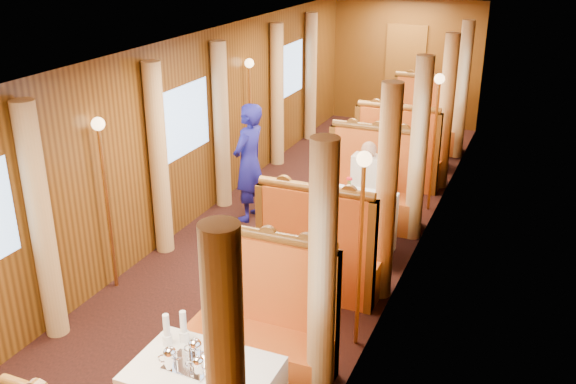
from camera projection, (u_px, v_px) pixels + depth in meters
The scene contains 42 objects.
floor at pixel (291, 242), 8.20m from camera, with size 3.00×12.00×0.01m, color black, non-canonical shape.
ceiling at pixel (292, 45), 7.25m from camera, with size 3.00×12.00×0.01m, color silver, non-canonical shape.
wall_far at pixel (406, 63), 12.85m from camera, with size 3.00×2.50×0.01m, color brown, non-canonical shape.
wall_left at pixel (184, 135), 8.26m from camera, with size 12.00×2.50×0.01m, color brown, non-canonical shape.
wall_right at pixel (415, 166), 7.19m from camera, with size 12.00×2.50×0.01m, color brown, non-canonical shape.
doorway_far at pixel (404, 75), 12.92m from camera, with size 0.80×0.04×2.00m, color brown.
banquette_near_aft at pixel (262, 331), 5.64m from camera, with size 1.30×0.55×1.34m.
table_mid at pixel (348, 225), 7.79m from camera, with size 1.05×0.72×0.75m, color white.
banquette_mid_fwd at pixel (320, 258), 6.90m from camera, with size 1.30×0.55×1.34m.
banquette_mid_aft at pixel (371, 193), 8.63m from camera, with size 1.30×0.55×1.34m.
table_far at pixel (412, 144), 10.78m from camera, with size 1.05×0.72×0.75m, color white.
banquette_far_fwd at pixel (398, 160), 9.89m from camera, with size 1.30×0.55×1.34m.
banquette_far_aft at pixel (424, 126), 11.62m from camera, with size 1.30×0.55×1.34m.
tea_tray at pixel (190, 365), 4.67m from camera, with size 0.34×0.26×0.01m, color silver.
teapot_left at pixel (171, 360), 4.62m from camera, with size 0.17×0.13×0.14m, color silver, non-canonical shape.
teapot_right at pixel (198, 368), 4.55m from camera, with size 0.15×0.11×0.12m, color silver, non-canonical shape.
teapot_back at pixel (195, 352), 4.71m from camera, with size 0.17×0.13×0.14m, color silver, non-canonical shape.
cup_inboard at pixel (167, 333), 4.88m from camera, with size 0.08×0.08×0.26m.
cup_outboard at pixel (184, 329), 4.92m from camera, with size 0.08×0.08×0.26m.
rose_vase_mid at pixel (349, 183), 7.59m from camera, with size 0.06×0.06×0.36m.
rose_vase_far at pixel (414, 112), 10.59m from camera, with size 0.06×0.06×0.36m.
curtain_left_near_b at pixel (41, 225), 5.92m from camera, with size 0.22×0.22×2.35m, color tan.
window_right_near at pixel (297, 306), 4.13m from camera, with size 1.20×0.90×0.01m, color #83ADE1, non-canonical shape.
curtain_right_near_b at pixel (322, 283), 4.94m from camera, with size 0.22×0.22×2.35m, color tan.
window_left_mid at pixel (184, 120), 8.18m from camera, with size 1.20×0.90×0.01m, color #83ADE1, non-canonical shape.
curtain_left_mid_a at pixel (159, 161), 7.58m from camera, with size 0.22×0.22×2.35m, color tan.
curtain_left_mid_b at pixel (221, 126), 8.91m from camera, with size 0.22×0.22×2.35m, color tan.
window_right_mid at pixel (415, 149), 7.12m from camera, with size 1.20×0.90×0.01m, color #83ADE1, non-canonical shape.
curtain_right_mid_a at pixel (386, 195), 6.59m from camera, with size 0.22×0.22×2.35m, color tan.
curtain_right_mid_b at pixel (418, 151), 7.92m from camera, with size 0.22×0.22×2.35m, color tan.
window_left_far at pixel (289, 70), 11.17m from camera, with size 1.20×0.90×0.01m, color #83ADE1, non-canonical shape.
curtain_left_far_a at pixel (277, 96), 10.57m from camera, with size 0.22×0.22×2.35m, color tan.
curtain_left_far_b at pixel (311, 77), 11.90m from camera, with size 0.22×0.22×2.35m, color tan.
window_right_far at pixel (463, 84), 10.11m from camera, with size 1.20×0.90×0.01m, color #83ADE1, non-canonical shape.
curtain_right_far_a at pixel (446, 113), 9.58m from camera, with size 0.22×0.22×2.35m, color tan.
curtain_right_far_b at pixel (462, 91), 10.91m from camera, with size 0.22×0.22×2.35m, color tan.
sconce_left_fore at pixel (103, 170), 6.68m from camera, with size 0.14×0.14×1.95m.
sconce_right_fore at pixel (362, 212), 5.68m from camera, with size 0.14×0.14×1.95m.
sconce_left_aft at pixel (250, 96), 9.67m from camera, with size 0.14×0.14×1.95m.
sconce_right_aft at pixel (436, 115), 8.67m from camera, with size 0.14×0.14×1.95m.
steward at pixel (249, 163), 8.59m from camera, with size 0.59×0.39×1.62m, color navy.
passenger at pixel (367, 177), 8.29m from camera, with size 0.40×0.44×0.76m.
Camera 1 is at (2.80, -6.79, 3.69)m, focal length 40.00 mm.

